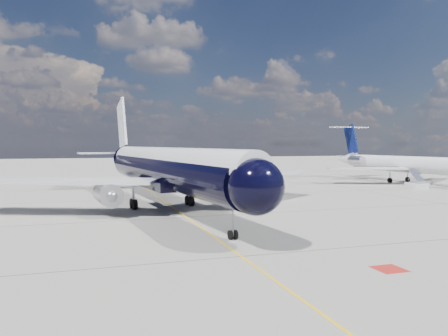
% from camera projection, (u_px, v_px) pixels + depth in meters
% --- Properties ---
extents(ground, '(320.00, 320.00, 0.00)m').
position_uv_depth(ground, '(154.00, 194.00, 59.81)').
color(ground, gray).
rests_on(ground, ground).
extents(taxiway_centerline, '(0.16, 160.00, 0.01)m').
position_uv_depth(taxiway_centerline, '(160.00, 198.00, 55.06)').
color(taxiway_centerline, yellow).
rests_on(taxiway_centerline, ground).
extents(red_marking, '(1.60, 1.60, 0.01)m').
position_uv_depth(red_marking, '(389.00, 269.00, 23.87)').
color(red_marking, maroon).
rests_on(red_marking, ground).
extents(main_airliner, '(39.13, 47.92, 13.85)m').
position_uv_depth(main_airliner, '(162.00, 168.00, 46.86)').
color(main_airliner, black).
rests_on(main_airliner, ground).
extents(regional_jet, '(28.00, 32.35, 10.95)m').
position_uv_depth(regional_jet, '(395.00, 163.00, 78.59)').
color(regional_jet, silver).
rests_on(regional_jet, ground).
extents(boarding_stair, '(2.60, 3.10, 3.15)m').
position_uv_depth(boarding_stair, '(417.00, 185.00, 67.25)').
color(boarding_stair, silver).
rests_on(boarding_stair, ground).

